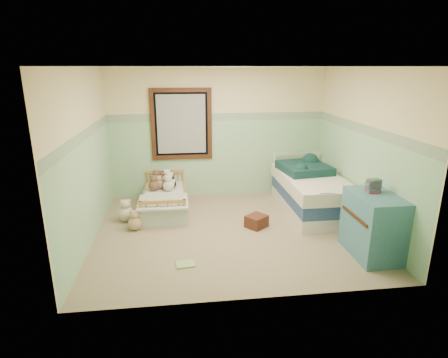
{
  "coord_description": "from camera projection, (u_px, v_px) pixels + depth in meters",
  "views": [
    {
      "loc": [
        -0.77,
        -5.31,
        2.49
      ],
      "look_at": [
        -0.06,
        0.35,
        0.76
      ],
      "focal_mm": 29.57,
      "sensor_mm": 36.0,
      "label": 1
    }
  ],
  "objects": [
    {
      "name": "window_frame",
      "position": [
        181.0,
        124.0,
        7.02
      ],
      "size": [
        1.16,
        0.06,
        1.36
      ],
      "primitive_type": "cube",
      "color": "black",
      "rests_on": "wall_back"
    },
    {
      "name": "wall_right",
      "position": [
        364.0,
        150.0,
        5.74
      ],
      "size": [
        0.04,
        3.6,
        2.5
      ],
      "primitive_type": "cube",
      "color": "beige",
      "rests_on": "floor"
    },
    {
      "name": "extra_plush_3",
      "position": [
        168.0,
        186.0,
        6.74
      ],
      "size": [
        0.2,
        0.2,
        0.2
      ],
      "primitive_type": "sphere",
      "color": "beige",
      "rests_on": "toddler_mattress"
    },
    {
      "name": "floor",
      "position": [
        230.0,
        232.0,
        5.86
      ],
      "size": [
        4.2,
        3.6,
        0.02
      ],
      "primitive_type": "cube",
      "color": "#7C6A55",
      "rests_on": "ground"
    },
    {
      "name": "patchwork_quilt",
      "position": [
        163.0,
        202.0,
        6.18
      ],
      "size": [
        0.83,
        0.76,
        0.03
      ],
      "primitive_type": "cube",
      "color": "#7496CD",
      "rests_on": "toddler_mattress"
    },
    {
      "name": "twin_bed_frame",
      "position": [
        310.0,
        205.0,
        6.64
      ],
      "size": [
        0.95,
        1.89,
        0.22
      ],
      "primitive_type": "cube",
      "color": "silver",
      "rests_on": "floor"
    },
    {
      "name": "wall_front",
      "position": [
        256.0,
        194.0,
        3.78
      ],
      "size": [
        4.2,
        0.04,
        2.5
      ],
      "primitive_type": "cube",
      "color": "beige",
      "rests_on": "floor"
    },
    {
      "name": "plush_bed_white",
      "position": [
        167.0,
        180.0,
        7.08
      ],
      "size": [
        0.22,
        0.22,
        0.22
      ],
      "primitive_type": "sphere",
      "color": "white",
      "rests_on": "toddler_mattress"
    },
    {
      "name": "wall_left",
      "position": [
        85.0,
        158.0,
        5.24
      ],
      "size": [
        0.04,
        3.6,
        2.5
      ],
      "primitive_type": "cube",
      "color": "beige",
      "rests_on": "floor"
    },
    {
      "name": "extra_plush_5",
      "position": [
        154.0,
        185.0,
        6.76
      ],
      "size": [
        0.2,
        0.2,
        0.2
      ],
      "primitive_type": "sphere",
      "color": "brown",
      "rests_on": "toddler_mattress"
    },
    {
      "name": "floor_book",
      "position": [
        185.0,
        264.0,
        4.84
      ],
      "size": [
        0.26,
        0.21,
        0.02
      ],
      "primitive_type": "cube",
      "rotation": [
        0.0,
        0.0,
        0.11
      ],
      "color": "yellow",
      "rests_on": "floor"
    },
    {
      "name": "twin_mattress",
      "position": [
        312.0,
        182.0,
        6.51
      ],
      "size": [
        0.99,
        1.93,
        0.22
      ],
      "primitive_type": "cube",
      "color": "white",
      "rests_on": "twin_boxspring"
    },
    {
      "name": "plush_floor_cream",
      "position": [
        126.0,
        214.0,
        6.2
      ],
      "size": [
        0.26,
        0.26,
        0.26
      ],
      "primitive_type": "sphere",
      "color": "beige",
      "rests_on": "floor"
    },
    {
      "name": "toddler_bed_frame",
      "position": [
        165.0,
        205.0,
        6.7
      ],
      "size": [
        0.76,
        1.52,
        0.2
      ],
      "primitive_type": "cube",
      "color": "#B1783D",
      "rests_on": "floor"
    },
    {
      "name": "window_blinds",
      "position": [
        181.0,
        124.0,
        7.03
      ],
      "size": [
        0.92,
        0.01,
        1.12
      ],
      "primitive_type": "cube",
      "color": "#B6B6B4",
      "rests_on": "window_frame"
    },
    {
      "name": "extra_plush_2",
      "position": [
        162.0,
        180.0,
        7.11
      ],
      "size": [
        0.19,
        0.19,
        0.19
      ],
      "primitive_type": "sphere",
      "color": "brown",
      "rests_on": "toddler_mattress"
    },
    {
      "name": "dresser",
      "position": [
        373.0,
        225.0,
        5.01
      ],
      "size": [
        0.55,
        0.87,
        0.87
      ],
      "primitive_type": "cube",
      "color": "#3A6975",
      "rests_on": "floor"
    },
    {
      "name": "twin_boxspring",
      "position": [
        311.0,
        194.0,
        6.57
      ],
      "size": [
        0.95,
        1.89,
        0.22
      ],
      "primitive_type": "cube",
      "color": "navy",
      "rests_on": "twin_bed_frame"
    },
    {
      "name": "extra_plush_4",
      "position": [
        168.0,
        184.0,
        6.88
      ],
      "size": [
        0.19,
        0.19,
        0.19
      ],
      "primitive_type": "sphere",
      "color": "brown",
      "rests_on": "toddler_mattress"
    },
    {
      "name": "extra_plush_1",
      "position": [
        170.0,
        183.0,
        6.88
      ],
      "size": [
        0.22,
        0.22,
        0.22
      ],
      "primitive_type": "sphere",
      "color": "beige",
      "rests_on": "toddler_mattress"
    },
    {
      "name": "plush_floor_tan",
      "position": [
        135.0,
        223.0,
        5.87
      ],
      "size": [
        0.23,
        0.23,
        0.23
      ],
      "primitive_type": "sphere",
      "color": "tan",
      "rests_on": "floor"
    },
    {
      "name": "toddler_mattress",
      "position": [
        164.0,
        197.0,
        6.65
      ],
      "size": [
        0.69,
        1.45,
        0.12
      ],
      "primitive_type": "cube",
      "color": "silver",
      "rests_on": "toddler_bed_frame"
    },
    {
      "name": "extra_plush_0",
      "position": [
        169.0,
        180.0,
        7.11
      ],
      "size": [
        0.2,
        0.2,
        0.2
      ],
      "primitive_type": "sphere",
      "color": "brown",
      "rests_on": "toddler_mattress"
    },
    {
      "name": "teal_blanket",
      "position": [
        304.0,
        168.0,
        6.74
      ],
      "size": [
        0.91,
        0.95,
        0.14
      ],
      "primitive_type": "cube",
      "rotation": [
        0.0,
        0.0,
        0.14
      ],
      "color": "black",
      "rests_on": "twin_mattress"
    },
    {
      "name": "wall_back",
      "position": [
        218.0,
        134.0,
        7.2
      ],
      "size": [
        4.2,
        0.04,
        2.5
      ],
      "primitive_type": "cube",
      "color": "beige",
      "rests_on": "floor"
    },
    {
      "name": "wainscot_mint",
      "position": [
        218.0,
        159.0,
        7.33
      ],
      "size": [
        4.2,
        0.01,
        1.5
      ],
      "primitive_type": "cube",
      "color": "#9BCA9F",
      "rests_on": "floor"
    },
    {
      "name": "ceiling",
      "position": [
        231.0,
        66.0,
        5.12
      ],
      "size": [
        4.2,
        3.6,
        0.02
      ],
      "primitive_type": "cube",
      "color": "silver",
      "rests_on": "wall_back"
    },
    {
      "name": "border_strip",
      "position": [
        218.0,
        117.0,
        7.09
      ],
      "size": [
        4.2,
        0.01,
        0.15
      ],
      "primitive_type": "cube",
      "color": "#4B855B",
      "rests_on": "wall_back"
    },
    {
      "name": "red_pillow",
      "position": [
        256.0,
        221.0,
        5.98
      ],
      "size": [
        0.41,
        0.41,
        0.19
      ],
      "primitive_type": "cube",
      "rotation": [
        0.0,
        0.0,
        0.69
      ],
      "color": "maroon",
      "rests_on": "floor"
    },
    {
      "name": "plush_bed_brown",
      "position": [
        157.0,
        180.0,
        7.06
      ],
      "size": [
        0.21,
        0.21,
        0.21
      ],
      "primitive_type": "sphere",
      "color": "brown",
      "rests_on": "toddler_mattress"
    },
    {
      "name": "book_stack",
      "position": [
        373.0,
        186.0,
        4.96
      ],
      "size": [
        0.18,
        0.14,
        0.17
      ],
      "primitive_type": "cube",
      "rotation": [
        0.0,
        0.0,
        -0.09
      ],
      "color": "#472E2C",
      "rests_on": "dresser"
    },
    {
      "name": "plush_bed_dark",
      "position": [
        171.0,
        184.0,
        6.89
      ],
      "size": [
        0.19,
        0.19,
        0.19
      ],
      "primitive_type": "sphere",
      "color": "black",
      "rests_on": "toddler_mattress"
    },
    {
      "name": "plush_bed_tan",
      "position": [
        159.0,
        184.0,
        6.86
      ],
      "size": [
        0.18,
        0.18,
        0.18
      ],
      "primitive_type": "sphere",
      "color": "tan",
      "rests_on": "toddler_mattress"
    }
  ]
}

